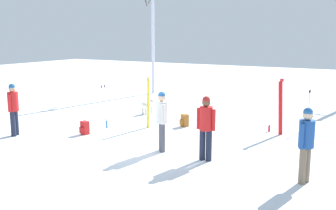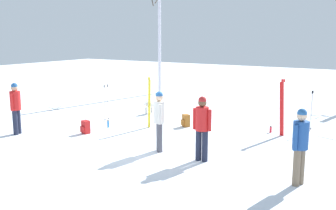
{
  "view_description": "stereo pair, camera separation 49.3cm",
  "coord_description": "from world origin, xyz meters",
  "px_view_note": "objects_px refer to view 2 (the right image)",
  "views": [
    {
      "loc": [
        6.33,
        -9.09,
        3.29
      ],
      "look_at": [
        0.13,
        1.81,
        1.0
      ],
      "focal_mm": 41.85,
      "sensor_mm": 36.0,
      "label": 1
    },
    {
      "loc": [
        6.75,
        -8.84,
        3.29
      ],
      "look_at": [
        0.13,
        1.81,
        1.0
      ],
      "focal_mm": 41.85,
      "sensor_mm": 36.0,
      "label": 2
    }
  ],
  "objects_px": {
    "person_1": "(300,142)",
    "person_2": "(16,105)",
    "person_0": "(202,124)",
    "ski_poles_0": "(311,109)",
    "backpack_0": "(186,121)",
    "ski_pair_planted_0": "(282,108)",
    "ski_poles_1": "(106,102)",
    "backpack_1": "(85,127)",
    "water_bottle_0": "(271,130)",
    "birch_tree_0": "(159,29)",
    "water_bottle_1": "(108,124)",
    "ski_pair_planted_1": "(149,103)",
    "person_3": "(159,117)",
    "dog": "(151,104)"
  },
  "relations": [
    {
      "from": "person_1",
      "to": "person_2",
      "type": "bearing_deg",
      "value": -177.46
    },
    {
      "from": "person_0",
      "to": "ski_poles_0",
      "type": "bearing_deg",
      "value": 70.65
    },
    {
      "from": "person_0",
      "to": "backpack_0",
      "type": "height_order",
      "value": "person_0"
    },
    {
      "from": "person_0",
      "to": "person_1",
      "type": "distance_m",
      "value": 2.59
    },
    {
      "from": "person_1",
      "to": "backpack_0",
      "type": "distance_m",
      "value": 5.99
    },
    {
      "from": "ski_pair_planted_0",
      "to": "ski_poles_1",
      "type": "xyz_separation_m",
      "value": [
        -6.29,
        -1.32,
        -0.18
      ]
    },
    {
      "from": "ski_pair_planted_0",
      "to": "person_1",
      "type": "bearing_deg",
      "value": -68.97
    },
    {
      "from": "ski_poles_0",
      "to": "person_1",
      "type": "bearing_deg",
      "value": -80.63
    },
    {
      "from": "person_2",
      "to": "backpack_0",
      "type": "bearing_deg",
      "value": 42.61
    },
    {
      "from": "person_2",
      "to": "backpack_1",
      "type": "relative_size",
      "value": 3.9
    },
    {
      "from": "person_2",
      "to": "water_bottle_0",
      "type": "distance_m",
      "value": 8.53
    },
    {
      "from": "person_1",
      "to": "birch_tree_0",
      "type": "height_order",
      "value": "birch_tree_0"
    },
    {
      "from": "water_bottle_0",
      "to": "water_bottle_1",
      "type": "distance_m",
      "value": 5.65
    },
    {
      "from": "person_0",
      "to": "person_2",
      "type": "distance_m",
      "value": 6.52
    },
    {
      "from": "ski_pair_planted_1",
      "to": "water_bottle_1",
      "type": "relative_size",
      "value": 6.91
    },
    {
      "from": "person_0",
      "to": "birch_tree_0",
      "type": "distance_m",
      "value": 12.29
    },
    {
      "from": "water_bottle_0",
      "to": "backpack_1",
      "type": "bearing_deg",
      "value": -147.04
    },
    {
      "from": "ski_poles_0",
      "to": "water_bottle_0",
      "type": "distance_m",
      "value": 1.58
    },
    {
      "from": "water_bottle_0",
      "to": "birch_tree_0",
      "type": "xyz_separation_m",
      "value": [
        -8.08,
        5.52,
        3.46
      ]
    },
    {
      "from": "person_1",
      "to": "ski_pair_planted_1",
      "type": "distance_m",
      "value": 6.43
    },
    {
      "from": "ski_pair_planted_1",
      "to": "backpack_1",
      "type": "relative_size",
      "value": 4.09
    },
    {
      "from": "water_bottle_0",
      "to": "ski_poles_1",
      "type": "bearing_deg",
      "value": -165.24
    },
    {
      "from": "ski_poles_0",
      "to": "ski_poles_1",
      "type": "bearing_deg",
      "value": -160.19
    },
    {
      "from": "water_bottle_0",
      "to": "ski_pair_planted_1",
      "type": "bearing_deg",
      "value": -158.2
    },
    {
      "from": "person_3",
      "to": "ski_poles_0",
      "type": "xyz_separation_m",
      "value": [
        3.12,
        4.71,
        -0.23
      ]
    },
    {
      "from": "person_0",
      "to": "dog",
      "type": "distance_m",
      "value": 6.45
    },
    {
      "from": "person_0",
      "to": "ski_pair_planted_0",
      "type": "height_order",
      "value": "ski_pair_planted_0"
    },
    {
      "from": "person_3",
      "to": "ski_poles_1",
      "type": "relative_size",
      "value": 1.23
    },
    {
      "from": "person_2",
      "to": "ski_poles_1",
      "type": "xyz_separation_m",
      "value": [
        1.21,
        3.09,
        -0.23
      ]
    },
    {
      "from": "ski_poles_1",
      "to": "backpack_1",
      "type": "bearing_deg",
      "value": -70.26
    },
    {
      "from": "water_bottle_1",
      "to": "ski_pair_planted_0",
      "type": "bearing_deg",
      "value": 20.71
    },
    {
      "from": "water_bottle_0",
      "to": "water_bottle_1",
      "type": "bearing_deg",
      "value": -155.67
    },
    {
      "from": "ski_pair_planted_0",
      "to": "ski_poles_1",
      "type": "distance_m",
      "value": 6.42
    },
    {
      "from": "ski_pair_planted_1",
      "to": "person_2",
      "type": "bearing_deg",
      "value": -136.06
    },
    {
      "from": "person_3",
      "to": "ski_poles_1",
      "type": "bearing_deg",
      "value": 150.25
    },
    {
      "from": "ski_pair_planted_0",
      "to": "backpack_0",
      "type": "bearing_deg",
      "value": -170.94
    },
    {
      "from": "ski_poles_1",
      "to": "person_2",
      "type": "bearing_deg",
      "value": -111.38
    },
    {
      "from": "dog",
      "to": "backpack_1",
      "type": "height_order",
      "value": "dog"
    },
    {
      "from": "ski_pair_planted_0",
      "to": "water_bottle_1",
      "type": "bearing_deg",
      "value": -159.29
    },
    {
      "from": "person_0",
      "to": "person_1",
      "type": "height_order",
      "value": "same"
    },
    {
      "from": "person_0",
      "to": "person_3",
      "type": "xyz_separation_m",
      "value": [
        -1.42,
        0.15,
        0.0
      ]
    },
    {
      "from": "person_3",
      "to": "ski_poles_0",
      "type": "distance_m",
      "value": 5.65
    },
    {
      "from": "ski_pair_planted_1",
      "to": "backpack_1",
      "type": "distance_m",
      "value": 2.36
    },
    {
      "from": "dog",
      "to": "ski_pair_planted_0",
      "type": "distance_m",
      "value": 5.74
    },
    {
      "from": "ski_pair_planted_1",
      "to": "water_bottle_0",
      "type": "xyz_separation_m",
      "value": [
        3.9,
        1.56,
        -0.79
      ]
    },
    {
      "from": "person_2",
      "to": "ski_poles_0",
      "type": "distance_m",
      "value": 9.92
    },
    {
      "from": "ski_poles_1",
      "to": "ski_pair_planted_1",
      "type": "bearing_deg",
      "value": -0.19
    },
    {
      "from": "person_3",
      "to": "dog",
      "type": "bearing_deg",
      "value": 126.9
    },
    {
      "from": "ski_pair_planted_0",
      "to": "ski_pair_planted_1",
      "type": "distance_m",
      "value": 4.49
    },
    {
      "from": "ski_pair_planted_0",
      "to": "birch_tree_0",
      "type": "relative_size",
      "value": 0.27
    }
  ]
}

